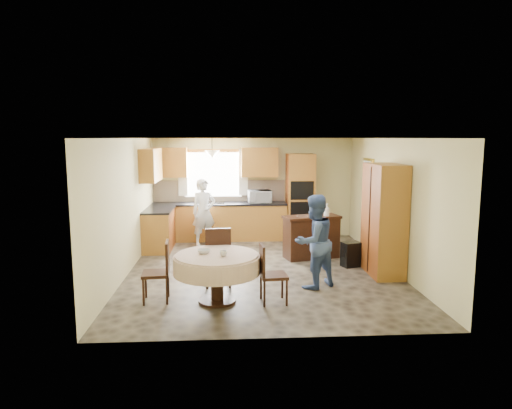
{
  "coord_description": "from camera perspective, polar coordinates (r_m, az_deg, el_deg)",
  "views": [
    {
      "loc": [
        -0.63,
        -8.43,
        2.51
      ],
      "look_at": [
        -0.09,
        0.3,
        1.22
      ],
      "focal_mm": 32.0,
      "sensor_mm": 36.0,
      "label": 1
    }
  ],
  "objects": [
    {
      "name": "cupboard",
      "position": [
        8.68,
        15.7,
        -1.83
      ],
      "size": [
        0.53,
        1.07,
        2.04
      ],
      "primitive_type": "cube",
      "color": "gold",
      "rests_on": "floor"
    },
    {
      "name": "counter_back",
      "position": [
        11.24,
        -4.61,
        0.1
      ],
      "size": [
        3.3,
        0.64,
        0.04
      ],
      "primitive_type": "cube",
      "color": "black",
      "rests_on": "base_cab_back"
    },
    {
      "name": "space_heater",
      "position": [
        9.18,
        11.81,
        -6.12
      ],
      "size": [
        0.41,
        0.34,
        0.49
      ],
      "primitive_type": "cube",
      "rotation": [
        0.0,
        0.0,
        0.31
      ],
      "color": "black",
      "rests_on": "floor"
    },
    {
      "name": "chair_right",
      "position": [
        7.0,
        1.62,
        -8.28
      ],
      "size": [
        0.43,
        0.43,
        0.92
      ],
      "rotation": [
        0.0,
        0.0,
        1.65
      ],
      "color": "#35190E",
      "rests_on": "floor"
    },
    {
      "name": "bottle_sideboard",
      "position": [
        9.62,
        8.82,
        -0.82
      ],
      "size": [
        0.14,
        0.14,
        0.31
      ],
      "primitive_type": "imported",
      "rotation": [
        0.0,
        0.0,
        0.23
      ],
      "color": "silver",
      "rests_on": "sideboard"
    },
    {
      "name": "dining_table",
      "position": [
        7.04,
        -4.92,
        -7.53
      ],
      "size": [
        1.32,
        1.32,
        0.75
      ],
      "color": "#35190E",
      "rests_on": "floor"
    },
    {
      "name": "floor",
      "position": [
        8.81,
        0.72,
        -8.18
      ],
      "size": [
        5.0,
        6.0,
        0.01
      ],
      "primitive_type": "cube",
      "color": "brown",
      "rests_on": "ground"
    },
    {
      "name": "wall_back",
      "position": [
        11.51,
        -0.37,
        2.08
      ],
      "size": [
        5.0,
        0.02,
        2.5
      ],
      "primitive_type": "cube",
      "color": "#CEC484",
      "rests_on": "floor"
    },
    {
      "name": "window",
      "position": [
        11.45,
        -5.38,
        3.76
      ],
      "size": [
        1.4,
        0.03,
        1.1
      ],
      "primitive_type": "cube",
      "color": "white",
      "rests_on": "wall_back"
    },
    {
      "name": "person_sink",
      "position": [
        10.7,
        -6.55,
        -0.98
      ],
      "size": [
        0.67,
        0.57,
        1.57
      ],
      "primitive_type": "imported",
      "rotation": [
        0.0,
        0.0,
        0.39
      ],
      "color": "silver",
      "rests_on": "floor"
    },
    {
      "name": "wall_front",
      "position": [
        5.61,
        3.0,
        -4.64
      ],
      "size": [
        5.0,
        0.02,
        2.5
      ],
      "primitive_type": "cube",
      "color": "#CEC484",
      "rests_on": "floor"
    },
    {
      "name": "cup_table",
      "position": [
        6.86,
        -4.09,
        -6.13
      ],
      "size": [
        0.12,
        0.12,
        0.09
      ],
      "primitive_type": "imported",
      "rotation": [
        0.0,
        0.0,
        0.09
      ],
      "color": "#B2B2B2",
      "rests_on": "dining_table"
    },
    {
      "name": "wall_cab_left",
      "position": [
        11.37,
        -10.74,
        5.19
      ],
      "size": [
        0.85,
        0.33,
        0.72
      ],
      "primitive_type": "cube",
      "color": "#BF812F",
      "rests_on": "wall_back"
    },
    {
      "name": "pendant",
      "position": [
        10.94,
        -5.5,
        6.28
      ],
      "size": [
        0.36,
        0.36,
        0.18
      ],
      "primitive_type": "cone",
      "rotation": [
        3.14,
        0.0,
        0.0
      ],
      "color": "beige",
      "rests_on": "ceiling"
    },
    {
      "name": "oven_lower",
      "position": [
        11.09,
        5.76,
        -0.82
      ],
      "size": [
        0.56,
        0.01,
        0.45
      ],
      "primitive_type": "cube",
      "color": "black",
      "rests_on": "oven_tower"
    },
    {
      "name": "oven_upper",
      "position": [
        11.02,
        5.8,
        1.75
      ],
      "size": [
        0.56,
        0.01,
        0.45
      ],
      "primitive_type": "cube",
      "color": "black",
      "rests_on": "oven_tower"
    },
    {
      "name": "base_cab_left",
      "position": [
        10.55,
        -12.03,
        -3.14
      ],
      "size": [
        0.6,
        1.2,
        0.88
      ],
      "primitive_type": "cube",
      "color": "gold",
      "rests_on": "floor"
    },
    {
      "name": "wall_left",
      "position": [
        8.72,
        -15.87,
        -0.26
      ],
      "size": [
        0.02,
        6.0,
        2.5
      ],
      "primitive_type": "cube",
      "color": "#CEC484",
      "rests_on": "floor"
    },
    {
      "name": "person_dining",
      "position": [
        7.71,
        7.27,
        -4.61
      ],
      "size": [
        0.97,
        0.91,
        1.58
      ],
      "primitive_type": "imported",
      "rotation": [
        0.0,
        0.0,
        3.7
      ],
      "color": "#3D5486",
      "rests_on": "floor"
    },
    {
      "name": "wall_cab_side",
      "position": [
        10.39,
        -13.02,
        4.84
      ],
      "size": [
        0.33,
        1.2,
        0.72
      ],
      "primitive_type": "cube",
      "color": "#BF812F",
      "rests_on": "wall_left"
    },
    {
      "name": "counter_left",
      "position": [
        10.47,
        -12.11,
        -0.67
      ],
      "size": [
        0.64,
        1.2,
        0.04
      ],
      "primitive_type": "cube",
      "color": "black",
      "rests_on": "base_cab_left"
    },
    {
      "name": "curtain_right",
      "position": [
        11.4,
        -1.61,
        4.03
      ],
      "size": [
        0.22,
        0.02,
        1.15
      ],
      "primitive_type": "cube",
      "color": "white",
      "rests_on": "wall_back"
    },
    {
      "name": "chair_back",
      "position": [
        7.76,
        -4.77,
        -6.16
      ],
      "size": [
        0.48,
        0.48,
        1.03
      ],
      "rotation": [
        0.0,
        0.0,
        3.22
      ],
      "color": "#35190E",
      "rests_on": "floor"
    },
    {
      "name": "wall_right",
      "position": [
        9.08,
        16.68,
        0.03
      ],
      "size": [
        0.02,
        6.0,
        2.5
      ],
      "primitive_type": "cube",
      "color": "#CEC484",
      "rests_on": "floor"
    },
    {
      "name": "chair_left",
      "position": [
        7.22,
        -11.83,
        -7.82
      ],
      "size": [
        0.44,
        0.44,
        0.94
      ],
      "rotation": [
        0.0,
        0.0,
        -1.5
      ],
      "color": "#35190E",
      "rests_on": "floor"
    },
    {
      "name": "wall_cab_right",
      "position": [
        11.3,
        0.44,
        5.32
      ],
      "size": [
        0.9,
        0.33,
        0.72
      ],
      "primitive_type": "cube",
      "color": "#BF812F",
      "rests_on": "wall_back"
    },
    {
      "name": "microwave",
      "position": [
        11.2,
        0.46,
        0.99
      ],
      "size": [
        0.59,
        0.43,
        0.31
      ],
      "primitive_type": "imported",
      "rotation": [
        0.0,
        0.0,
        0.11
      ],
      "color": "silver",
      "rests_on": "counter_back"
    },
    {
      "name": "oven_tower",
      "position": [
        11.35,
        5.53,
        0.98
      ],
      "size": [
        0.66,
        0.62,
        2.12
      ],
      "primitive_type": "cube",
      "color": "gold",
      "rests_on": "floor"
    },
    {
      "name": "curtain_left",
      "position": [
        11.44,
        -9.15,
        3.94
      ],
      "size": [
        0.22,
        0.02,
        1.15
      ],
      "primitive_type": "cube",
      "color": "white",
      "rests_on": "wall_back"
    },
    {
      "name": "ceiling",
      "position": [
        8.45,
        0.75,
        8.29
      ],
      "size": [
        5.0,
        6.0,
        0.01
      ],
      "primitive_type": "cube",
      "color": "white",
      "rests_on": "wall_back"
    },
    {
      "name": "framed_picture",
      "position": [
        10.4,
        13.84,
        4.17
      ],
      "size": [
        0.06,
        0.64,
        0.53
      ],
      "color": "gold",
      "rests_on": "wall_right"
    },
    {
      "name": "bowl_table",
      "position": [
        7.06,
        -6.54,
        -5.86
      ],
      "size": [
        0.26,
        0.26,
        0.06
      ],
      "primitive_type": "imported",
      "rotation": [
        0.0,
        0.0,
        0.42
      ],
      "color": "#B2B2B2",
      "rests_on": "dining_table"
    },
    {
      "name": "base_cab_back",
      "position": [
        11.32,
        -4.58,
        -2.2
      ],
      "size": [
        3.3,
        0.6,
        0.88
      ],
      "primitive_type": "cube",
      "color": "gold",
      "rests_on": "floor"
    },
    {
      "name": "bowl_sideboard",
      "position": [
        9.54,
        5.79,
        -1.6
      ],
      "size": [
        0.26,
        0.26,
        0.06
      ],
      "primitive_type": "imported",
      "rotation": [
        0.0,
        0.0,
        -0.11
      ],
      "color": "#B2B2B2",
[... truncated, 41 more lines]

